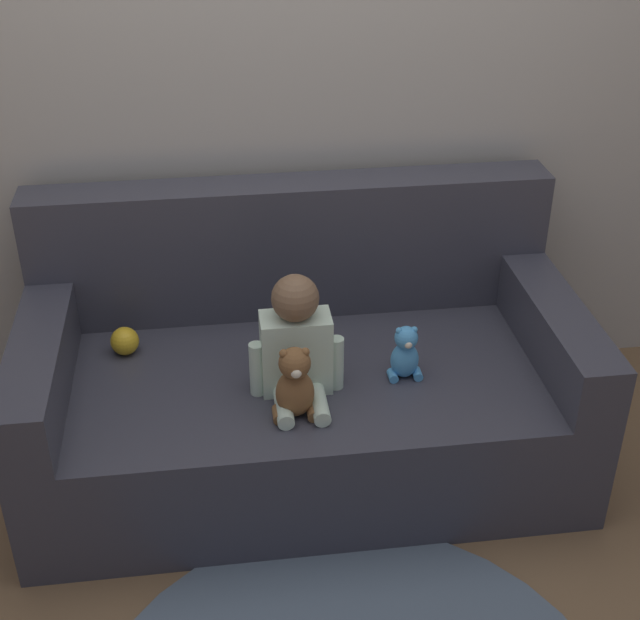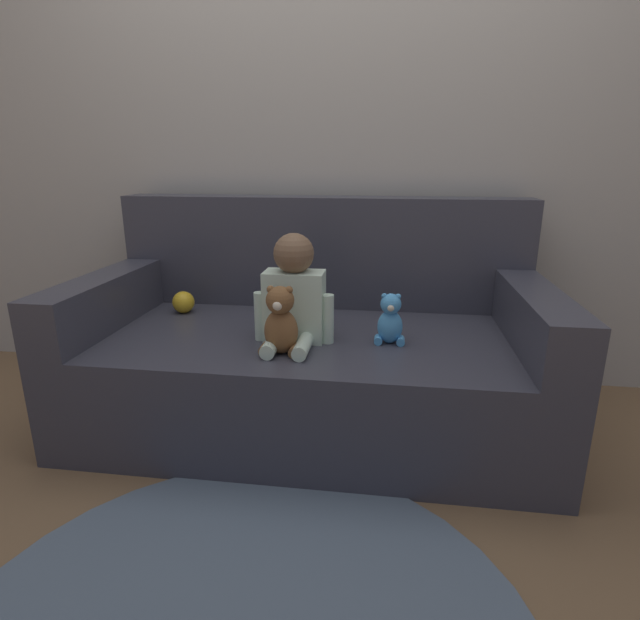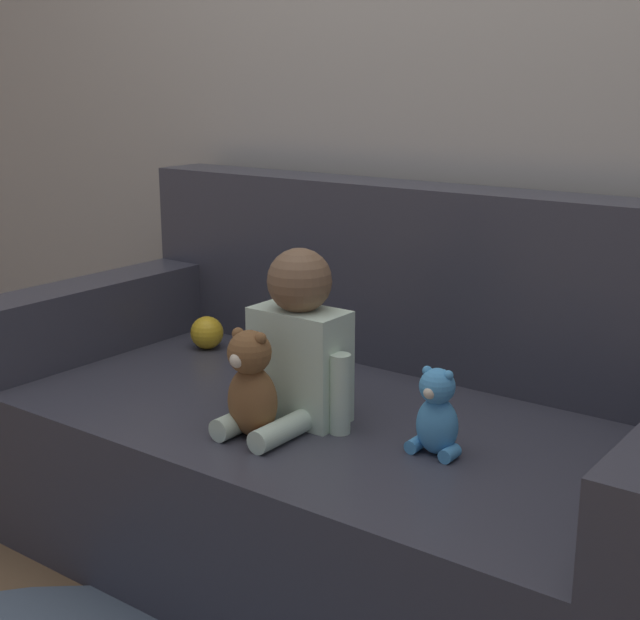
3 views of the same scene
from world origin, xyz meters
name	(u,v)px [view 2 (image 2 of 3)]	position (x,y,z in m)	size (l,w,h in m)	color
ground_plane	(310,420)	(0.00, 0.00, 0.00)	(12.00, 12.00, 0.00)	brown
wall_back	(328,103)	(0.00, 0.56, 1.30)	(8.00, 0.05, 2.60)	#ADA89E
couch	(313,348)	(0.00, 0.07, 0.30)	(1.82, 0.95, 0.90)	#383842
person_baby	(294,296)	(-0.04, -0.13, 0.58)	(0.30, 0.30, 0.40)	silver
teddy_bear_brown	(281,322)	(-0.06, -0.27, 0.52)	(0.14, 0.11, 0.24)	brown
plush_toy_side	(390,320)	(0.32, -0.11, 0.49)	(0.11, 0.09, 0.19)	#4C9EDB
toy_ball	(183,302)	(-0.59, 0.15, 0.45)	(0.10, 0.10, 0.10)	gold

